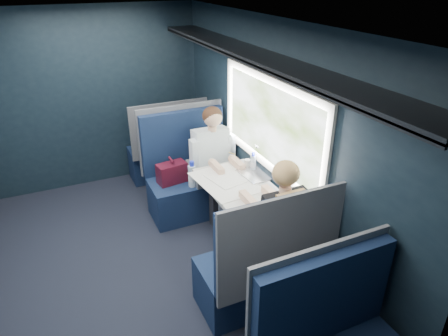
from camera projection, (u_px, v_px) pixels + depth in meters
name	position (u px, v px, depth m)	size (l,w,h in m)	color
ground	(141.00, 272.00, 3.92)	(2.80, 4.20, 0.01)	black
room_shell	(127.00, 130.00, 3.27)	(3.00, 4.40, 2.40)	black
table	(236.00, 191.00, 4.00)	(0.62, 1.00, 0.74)	#54565E
seat_bay_near	(189.00, 179.00, 4.75)	(1.04, 0.62, 1.26)	black
seat_bay_far	(262.00, 269.00, 3.34)	(1.04, 0.62, 1.26)	black
seat_row_front	(167.00, 150.00, 5.51)	(1.04, 0.51, 1.16)	black
man	(215.00, 158.00, 4.57)	(0.53, 0.56, 1.32)	black
woman	(279.00, 220.00, 3.42)	(0.53, 0.56, 1.32)	black
papers	(225.00, 182.00, 4.02)	(0.50, 0.72, 0.01)	white
laptop	(260.00, 168.00, 4.14)	(0.30, 0.38, 0.27)	silver
bottle_small	(253.00, 163.00, 4.21)	(0.06, 0.06, 0.21)	silver
cup	(247.00, 163.00, 4.30)	(0.07, 0.07, 0.09)	white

